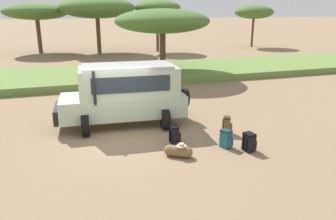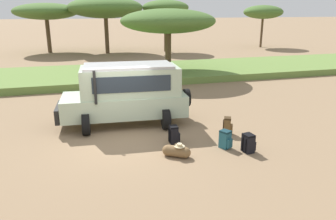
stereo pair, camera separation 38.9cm
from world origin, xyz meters
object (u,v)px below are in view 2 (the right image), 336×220
Objects in this scene: acacia_tree_centre_back at (105,8)px; acacia_tree_right_mid at (168,21)px; backpack_cluster_center at (225,139)px; backpack_near_rear_wheel at (248,143)px; duffel_bag_low_black_case at (177,151)px; backpack_outermost at (174,135)px; acacia_tree_left_mid at (46,12)px; acacia_tree_distant_right at (263,12)px; safari_vehicle at (127,93)px; backpack_beside_front_wheel at (228,126)px; acacia_tree_far_right at (165,8)px.

acacia_tree_centre_back reaches higher than acacia_tree_right_mid.
backpack_near_rear_wheel is at bearing -41.50° from backpack_cluster_center.
duffel_bag_low_black_case is 0.13× the size of acacia_tree_right_mid.
acacia_tree_left_mid is at bearing 101.38° from backpack_outermost.
acacia_tree_distant_right is at bearing 1.53° from acacia_tree_centre_back.
backpack_cluster_center is 0.97× the size of backpack_outermost.
duffel_bag_low_black_case is at bearing -125.57° from acacia_tree_distant_right.
safari_vehicle reaches higher than backpack_near_rear_wheel.
safari_vehicle reaches higher than backpack_beside_front_wheel.
acacia_tree_centre_back reaches higher than acacia_tree_distant_right.
backpack_beside_front_wheel is 11.80m from acacia_tree_right_mid.
acacia_tree_centre_back reaches higher than acacia_tree_left_mid.
acacia_tree_distant_right is at bearing 54.43° from duffel_bag_low_black_case.
acacia_tree_right_mid is at bearing 85.34° from backpack_beside_front_wheel.
backpack_beside_front_wheel is 0.80× the size of duffel_bag_low_black_case.
backpack_outermost reaches higher than duffel_bag_low_black_case.
backpack_near_rear_wheel reaches higher than backpack_cluster_center.
safari_vehicle is 0.99× the size of acacia_tree_far_right.
safari_vehicle is at bearing -115.62° from acacia_tree_right_mid.
backpack_cluster_center is at bearing -97.11° from acacia_tree_right_mid.
backpack_cluster_center is at bearing -119.08° from backpack_beside_front_wheel.
safari_vehicle reaches higher than backpack_outermost.
acacia_tree_far_right is (6.95, 26.25, 4.48)m from duffel_bag_low_black_case.
backpack_near_rear_wheel is 0.08× the size of acacia_tree_centre_back.
duffel_bag_low_black_case is at bearing -74.88° from safari_vehicle.
backpack_beside_front_wheel is 1.06× the size of backpack_near_rear_wheel.
duffel_bag_low_black_case is 0.15× the size of acacia_tree_far_right.
safari_vehicle is 5.24m from backpack_near_rear_wheel.
acacia_tree_centre_back is at bearing 101.00° from acacia_tree_right_mid.
acacia_tree_left_mid is (-5.60, 27.83, 3.96)m from backpack_outermost.
acacia_tree_right_mid is (0.92, 11.26, 3.42)m from backpack_beside_front_wheel.
backpack_near_rear_wheel is 2.40m from duffel_bag_low_black_case.
duffel_bag_low_black_case is at bearing -151.00° from backpack_beside_front_wheel.
backpack_beside_front_wheel is 0.10× the size of acacia_tree_left_mid.
backpack_cluster_center is 0.10× the size of acacia_tree_right_mid.
acacia_tree_left_mid reaches higher than acacia_tree_right_mid.
backpack_beside_front_wheel is 0.12× the size of acacia_tree_far_right.
safari_vehicle is at bearing 130.68° from backpack_near_rear_wheel.
safari_vehicle is at bearing -80.18° from acacia_tree_left_mid.
backpack_near_rear_wheel is 30.49m from acacia_tree_left_mid.
acacia_tree_right_mid is (1.54, 12.39, 3.44)m from backpack_cluster_center.
backpack_beside_front_wheel is at bearing -100.30° from acacia_tree_far_right.
acacia_tree_far_right is at bearing -175.84° from acacia_tree_distant_right.
acacia_tree_distant_right is at bearing 56.81° from backpack_cluster_center.
acacia_tree_right_mid reaches higher than backpack_outermost.
acacia_tree_far_right is (4.57, 26.55, 4.36)m from backpack_near_rear_wheel.
acacia_tree_right_mid reaches higher than backpack_beside_front_wheel.
duffel_bag_low_black_case is (-1.80, -0.22, -0.12)m from backpack_cluster_center.
acacia_tree_right_mid is (2.73, -14.05, -0.91)m from acacia_tree_centre_back.
duffel_bag_low_black_case is (-2.38, 0.30, -0.12)m from backpack_near_rear_wheel.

